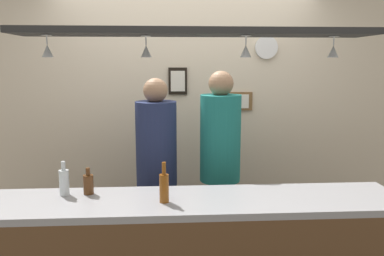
{
  "coord_description": "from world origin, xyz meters",
  "views": [
    {
      "loc": [
        -0.18,
        -2.77,
        1.83
      ],
      "look_at": [
        0.0,
        0.1,
        1.35
      ],
      "focal_mm": 36.68,
      "sensor_mm": 36.0,
      "label": 1
    }
  ],
  "objects_px": {
    "person_middle_navy_shirt": "(157,159)",
    "wall_clock": "(266,47)",
    "bottle_beer_brown_stubby": "(88,184)",
    "picture_frame_crest": "(178,81)",
    "person_right_teal_shirt": "(220,154)",
    "bottle_soda_clear": "(64,182)",
    "picture_frame_lower_pair": "(237,101)",
    "bottle_beer_amber_tall": "(164,187)"
  },
  "relations": [
    {
      "from": "picture_frame_crest",
      "to": "bottle_beer_brown_stubby",
      "type": "bearing_deg",
      "value": -116.63
    },
    {
      "from": "bottle_beer_amber_tall",
      "to": "bottle_soda_clear",
      "type": "relative_size",
      "value": 1.13
    },
    {
      "from": "person_middle_navy_shirt",
      "to": "bottle_beer_brown_stubby",
      "type": "xyz_separation_m",
      "value": [
        -0.44,
        -0.64,
        -0.0
      ]
    },
    {
      "from": "person_middle_navy_shirt",
      "to": "picture_frame_lower_pair",
      "type": "xyz_separation_m",
      "value": [
        0.78,
        0.63,
        0.42
      ]
    },
    {
      "from": "bottle_beer_brown_stubby",
      "to": "picture_frame_crest",
      "type": "xyz_separation_m",
      "value": [
        0.64,
        1.27,
        0.62
      ]
    },
    {
      "from": "bottle_beer_amber_tall",
      "to": "picture_frame_lower_pair",
      "type": "distance_m",
      "value": 1.67
    },
    {
      "from": "person_middle_navy_shirt",
      "to": "person_right_teal_shirt",
      "type": "height_order",
      "value": "person_right_teal_shirt"
    },
    {
      "from": "bottle_soda_clear",
      "to": "wall_clock",
      "type": "height_order",
      "value": "wall_clock"
    },
    {
      "from": "person_right_teal_shirt",
      "to": "bottle_beer_brown_stubby",
      "type": "height_order",
      "value": "person_right_teal_shirt"
    },
    {
      "from": "bottle_beer_brown_stubby",
      "to": "wall_clock",
      "type": "xyz_separation_m",
      "value": [
        1.5,
        1.26,
        0.94
      ]
    },
    {
      "from": "person_right_teal_shirt",
      "to": "picture_frame_crest",
      "type": "xyz_separation_m",
      "value": [
        -0.34,
        0.63,
        0.58
      ]
    },
    {
      "from": "bottle_beer_amber_tall",
      "to": "picture_frame_lower_pair",
      "type": "height_order",
      "value": "picture_frame_lower_pair"
    },
    {
      "from": "person_right_teal_shirt",
      "to": "picture_frame_crest",
      "type": "bearing_deg",
      "value": 118.22
    },
    {
      "from": "person_middle_navy_shirt",
      "to": "bottle_beer_amber_tall",
      "type": "height_order",
      "value": "person_middle_navy_shirt"
    },
    {
      "from": "bottle_soda_clear",
      "to": "picture_frame_crest",
      "type": "distance_m",
      "value": 1.62
    },
    {
      "from": "bottle_soda_clear",
      "to": "picture_frame_lower_pair",
      "type": "relative_size",
      "value": 0.77
    },
    {
      "from": "person_middle_navy_shirt",
      "to": "wall_clock",
      "type": "xyz_separation_m",
      "value": [
        1.06,
        0.62,
        0.94
      ]
    },
    {
      "from": "person_middle_navy_shirt",
      "to": "bottle_beer_brown_stubby",
      "type": "bearing_deg",
      "value": -124.32
    },
    {
      "from": "bottle_soda_clear",
      "to": "picture_frame_crest",
      "type": "xyz_separation_m",
      "value": [
        0.79,
        1.28,
        0.6
      ]
    },
    {
      "from": "bottle_beer_amber_tall",
      "to": "wall_clock",
      "type": "xyz_separation_m",
      "value": [
        0.99,
        1.45,
        0.91
      ]
    },
    {
      "from": "person_middle_navy_shirt",
      "to": "bottle_beer_brown_stubby",
      "type": "distance_m",
      "value": 0.78
    },
    {
      "from": "picture_frame_lower_pair",
      "to": "person_middle_navy_shirt",
      "type": "bearing_deg",
      "value": -141.35
    },
    {
      "from": "bottle_beer_brown_stubby",
      "to": "wall_clock",
      "type": "distance_m",
      "value": 2.17
    },
    {
      "from": "person_middle_navy_shirt",
      "to": "picture_frame_crest",
      "type": "bearing_deg",
      "value": 72.45
    },
    {
      "from": "bottle_beer_brown_stubby",
      "to": "wall_clock",
      "type": "relative_size",
      "value": 0.82
    },
    {
      "from": "bottle_soda_clear",
      "to": "wall_clock",
      "type": "bearing_deg",
      "value": 37.62
    },
    {
      "from": "bottle_soda_clear",
      "to": "picture_frame_lower_pair",
      "type": "height_order",
      "value": "picture_frame_lower_pair"
    },
    {
      "from": "bottle_beer_brown_stubby",
      "to": "picture_frame_crest",
      "type": "bearing_deg",
      "value": 63.37
    },
    {
      "from": "person_middle_navy_shirt",
      "to": "bottle_soda_clear",
      "type": "height_order",
      "value": "person_middle_navy_shirt"
    },
    {
      "from": "bottle_beer_amber_tall",
      "to": "bottle_beer_brown_stubby",
      "type": "bearing_deg",
      "value": 159.63
    },
    {
      "from": "picture_frame_crest",
      "to": "picture_frame_lower_pair",
      "type": "distance_m",
      "value": 0.62
    },
    {
      "from": "person_middle_navy_shirt",
      "to": "picture_frame_crest",
      "type": "distance_m",
      "value": 0.9
    },
    {
      "from": "bottle_beer_brown_stubby",
      "to": "bottle_soda_clear",
      "type": "distance_m",
      "value": 0.16
    },
    {
      "from": "bottle_beer_amber_tall",
      "to": "bottle_soda_clear",
      "type": "distance_m",
      "value": 0.69
    },
    {
      "from": "picture_frame_crest",
      "to": "wall_clock",
      "type": "distance_m",
      "value": 0.92
    },
    {
      "from": "person_middle_navy_shirt",
      "to": "picture_frame_lower_pair",
      "type": "relative_size",
      "value": 5.68
    },
    {
      "from": "person_middle_navy_shirt",
      "to": "bottle_soda_clear",
      "type": "relative_size",
      "value": 7.41
    },
    {
      "from": "bottle_beer_amber_tall",
      "to": "wall_clock",
      "type": "bearing_deg",
      "value": 55.69
    },
    {
      "from": "bottle_beer_brown_stubby",
      "to": "person_right_teal_shirt",
      "type": "bearing_deg",
      "value": 33.38
    },
    {
      "from": "person_right_teal_shirt",
      "to": "bottle_beer_brown_stubby",
      "type": "bearing_deg",
      "value": -146.62
    },
    {
      "from": "person_middle_navy_shirt",
      "to": "person_right_teal_shirt",
      "type": "relative_size",
      "value": 0.97
    },
    {
      "from": "bottle_soda_clear",
      "to": "person_middle_navy_shirt",
      "type": "bearing_deg",
      "value": 47.72
    }
  ]
}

